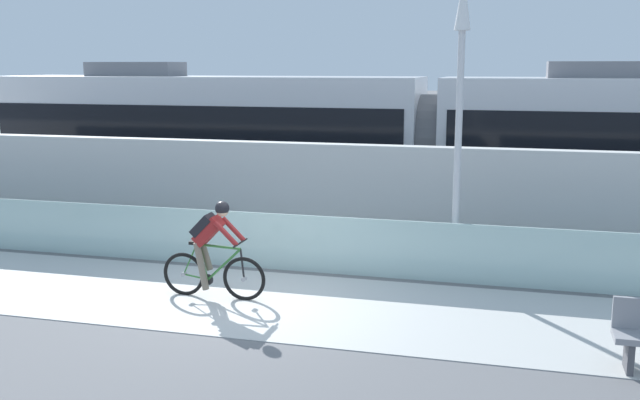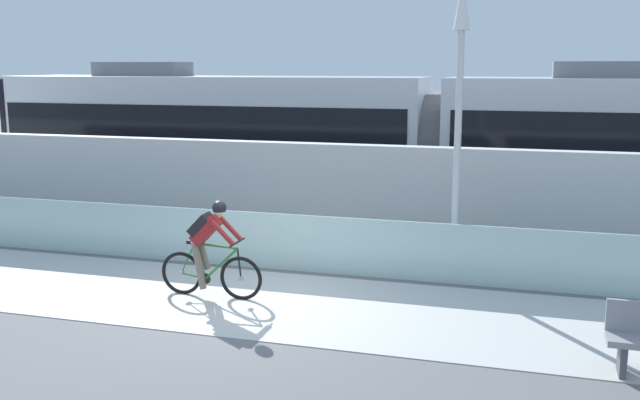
# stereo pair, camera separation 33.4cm
# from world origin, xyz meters

# --- Properties ---
(ground_plane) EXTENTS (200.00, 200.00, 0.00)m
(ground_plane) POSITION_xyz_m (0.00, 0.00, 0.00)
(ground_plane) COLOR slate
(bike_path_deck) EXTENTS (32.00, 3.20, 0.01)m
(bike_path_deck) POSITION_xyz_m (0.00, 0.00, 0.01)
(bike_path_deck) COLOR beige
(bike_path_deck) RESTS_ON ground
(glass_parapet) EXTENTS (32.00, 0.05, 1.05)m
(glass_parapet) POSITION_xyz_m (0.00, 1.85, 0.53)
(glass_parapet) COLOR silver
(glass_parapet) RESTS_ON ground
(concrete_barrier_wall) EXTENTS (32.00, 0.36, 2.16)m
(concrete_barrier_wall) POSITION_xyz_m (0.00, 3.65, 1.08)
(concrete_barrier_wall) COLOR silver
(concrete_barrier_wall) RESTS_ON ground
(tram_rail_near) EXTENTS (32.00, 0.08, 0.01)m
(tram_rail_near) POSITION_xyz_m (0.00, 6.13, 0.00)
(tram_rail_near) COLOR #595654
(tram_rail_near) RESTS_ON ground
(tram_rail_far) EXTENTS (32.00, 0.08, 0.01)m
(tram_rail_far) POSITION_xyz_m (0.00, 7.57, 0.00)
(tram_rail_far) COLOR #595654
(tram_rail_far) RESTS_ON ground
(tram) EXTENTS (22.56, 2.54, 3.81)m
(tram) POSITION_xyz_m (1.98, 6.85, 1.89)
(tram) COLOR silver
(tram) RESTS_ON ground
(cyclist_on_bike) EXTENTS (1.77, 0.58, 1.61)m
(cyclist_on_bike) POSITION_xyz_m (-0.72, -0.00, 0.80)
(cyclist_on_bike) COLOR black
(cyclist_on_bike) RESTS_ON ground
(lamp_post_antenna) EXTENTS (0.28, 0.28, 5.20)m
(lamp_post_antenna) POSITION_xyz_m (2.96, 2.15, 3.29)
(lamp_post_antenna) COLOR gray
(lamp_post_antenna) RESTS_ON ground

